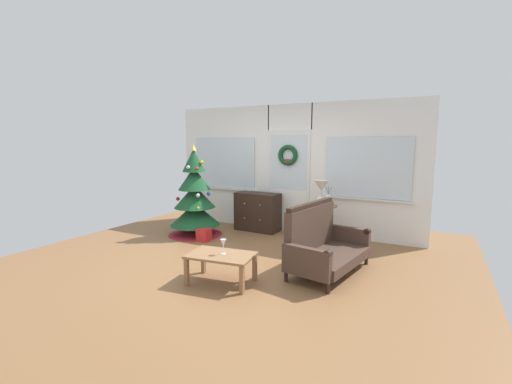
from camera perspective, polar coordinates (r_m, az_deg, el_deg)
name	(u,v)px	position (r m, az deg, el deg)	size (l,w,h in m)	color
ground_plane	(236,261)	(5.38, -3.28, -11.32)	(6.76, 6.76, 0.00)	brown
back_wall_with_door	(289,168)	(6.95, 5.57, 3.93)	(5.20, 0.19, 2.55)	white
christmas_tree	(195,201)	(6.79, -10.15, -1.52)	(1.07, 1.07, 1.77)	#4C331E
dresser_cabinet	(258,212)	(7.05, 0.26, -3.30)	(0.92, 0.47, 0.78)	black
settee_sofa	(322,245)	(4.95, 10.99, -8.62)	(0.92, 1.49, 0.96)	black
side_table	(323,216)	(6.27, 11.11, -3.95)	(0.50, 0.48, 0.69)	#8E6642
table_lamp	(321,189)	(6.24, 10.81, 0.53)	(0.28, 0.28, 0.44)	silver
flower_vase	(328,200)	(6.13, 11.92, -1.23)	(0.11, 0.10, 0.35)	beige
coffee_table	(221,258)	(4.51, -5.83, -10.90)	(0.90, 0.63, 0.38)	#8E6642
wine_glass	(223,243)	(4.44, -5.46, -8.49)	(0.08, 0.08, 0.20)	silver
gift_box	(204,235)	(6.44, -8.65, -7.04)	(0.23, 0.20, 0.23)	red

